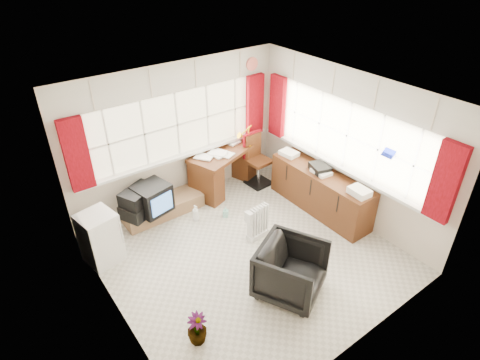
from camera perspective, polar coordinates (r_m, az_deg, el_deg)
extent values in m
plane|color=beige|center=(6.26, 1.12, -10.53)|extent=(4.00, 4.00, 0.00)
plane|color=beige|center=(6.98, -8.87, 6.32)|extent=(4.00, 0.00, 4.00)
plane|color=beige|center=(4.43, 17.62, -12.18)|extent=(4.00, 0.00, 4.00)
plane|color=beige|center=(4.78, -18.35, -8.60)|extent=(0.00, 4.00, 4.00)
plane|color=beige|center=(6.75, 14.89, 4.65)|extent=(0.00, 4.00, 4.00)
plane|color=white|center=(4.93, 1.43, 11.43)|extent=(4.00, 4.00, 0.00)
plane|color=#F3EAC1|center=(6.88, -8.92, 7.76)|extent=(3.60, 0.00, 3.60)
cube|color=white|center=(7.10, -8.38, 3.39)|extent=(3.70, 0.12, 0.05)
cube|color=white|center=(6.47, -18.22, 4.85)|extent=(0.03, 0.02, 1.10)
cube|color=white|center=(6.65, -13.43, 6.36)|extent=(0.03, 0.02, 1.10)
cube|color=white|center=(6.87, -8.88, 7.74)|extent=(0.03, 0.02, 1.10)
cube|color=white|center=(7.14, -4.63, 8.98)|extent=(0.03, 0.02, 1.10)
cube|color=white|center=(7.45, -0.68, 10.08)|extent=(0.03, 0.02, 1.10)
plane|color=#F3EAC1|center=(6.65, 15.01, 6.13)|extent=(0.00, 3.60, 3.60)
cube|color=white|center=(6.88, 14.13, 1.71)|extent=(0.12, 3.70, 0.05)
cube|color=white|center=(6.07, 23.50, 1.85)|extent=(0.02, 0.03, 1.10)
cube|color=white|center=(6.33, 19.04, 4.09)|extent=(0.02, 0.03, 1.10)
cube|color=white|center=(6.64, 14.95, 6.11)|extent=(0.02, 0.03, 1.10)
cube|color=white|center=(6.99, 11.22, 7.92)|extent=(0.02, 0.03, 1.10)
cube|color=white|center=(7.37, 7.83, 9.52)|extent=(0.02, 0.03, 1.10)
cube|color=maroon|center=(6.30, -22.21, 3.31)|extent=(0.35, 0.10, 1.15)
cube|color=maroon|center=(7.62, 2.11, 10.62)|extent=(0.35, 0.10, 1.15)
cube|color=maroon|center=(7.59, 5.35, 10.41)|extent=(0.10, 0.35, 1.15)
cube|color=maroon|center=(5.83, 27.16, -0.34)|extent=(0.10, 0.35, 1.15)
cube|color=beige|center=(6.58, -9.43, 14.06)|extent=(3.95, 0.08, 0.48)
cube|color=beige|center=(6.34, 15.91, 12.60)|extent=(0.08, 3.95, 0.48)
cube|color=#542913|center=(7.41, -2.39, 3.99)|extent=(1.51, 1.07, 0.06)
cube|color=#542913|center=(7.25, -4.82, -0.36)|extent=(0.49, 0.68, 0.72)
cube|color=#542913|center=(7.97, -0.05, 2.94)|extent=(0.49, 0.68, 0.72)
cube|color=white|center=(7.39, -2.40, 4.27)|extent=(0.32, 0.37, 0.02)
cube|color=white|center=(7.39, -2.40, 4.30)|extent=(0.32, 0.37, 0.02)
cube|color=white|center=(7.38, -2.40, 4.32)|extent=(0.32, 0.37, 0.02)
cube|color=white|center=(7.38, -2.40, 4.35)|extent=(0.32, 0.37, 0.02)
cube|color=white|center=(7.38, -2.40, 4.38)|extent=(0.32, 0.37, 0.02)
cube|color=white|center=(7.38, -2.40, 4.41)|extent=(0.32, 0.37, 0.02)
cylinder|color=#ECA809|center=(7.57, 1.22, 4.99)|extent=(0.10, 0.10, 0.02)
cylinder|color=#ECA809|center=(7.48, 1.24, 6.28)|extent=(0.02, 0.02, 0.38)
cone|color=#ECA809|center=(7.42, 1.25, 7.31)|extent=(0.16, 0.14, 0.15)
cube|color=black|center=(7.88, 2.64, -0.35)|extent=(0.46, 0.46, 0.04)
cylinder|color=silver|center=(7.76, 2.68, 1.08)|extent=(0.06, 0.06, 0.50)
cube|color=#542913|center=(7.63, 2.73, 2.67)|extent=(0.45, 0.43, 0.06)
cube|color=#542913|center=(7.64, 1.71, 5.01)|extent=(0.38, 0.07, 0.48)
cube|color=maroon|center=(7.64, 1.71, 5.13)|extent=(0.42, 0.09, 0.50)
imported|color=black|center=(5.50, 7.26, -12.66)|extent=(1.12, 1.13, 0.77)
cube|color=white|center=(6.57, 2.51, -7.67)|extent=(0.39, 0.19, 0.08)
cube|color=white|center=(6.30, 1.44, -6.35)|extent=(0.03, 0.12, 0.49)
cube|color=white|center=(6.33, 1.82, -6.13)|extent=(0.03, 0.12, 0.49)
cube|color=white|center=(6.36, 2.19, -5.92)|extent=(0.03, 0.12, 0.49)
cube|color=white|center=(6.39, 2.57, -5.71)|extent=(0.03, 0.12, 0.49)
cube|color=white|center=(6.43, 2.93, -5.50)|extent=(0.03, 0.12, 0.49)
cube|color=white|center=(6.46, 3.30, -5.29)|extent=(0.03, 0.12, 0.49)
cube|color=white|center=(6.49, 3.65, -5.09)|extent=(0.03, 0.12, 0.49)
cube|color=#542913|center=(7.10, 11.30, -1.57)|extent=(0.50, 2.00, 0.75)
cube|color=white|center=(6.45, 16.62, -1.64)|extent=(0.24, 0.32, 0.10)
cube|color=white|center=(6.86, 11.50, 1.30)|extent=(0.24, 0.32, 0.10)
cube|color=white|center=(7.34, 7.00, 3.88)|extent=(0.24, 0.32, 0.10)
cube|color=black|center=(6.92, 11.27, 1.69)|extent=(0.36, 0.41, 0.12)
cube|color=#9B744D|center=(7.13, -10.90, -3.85)|extent=(1.40, 0.50, 0.25)
cube|color=black|center=(6.74, -12.35, -2.54)|extent=(0.62, 0.58, 0.48)
cube|color=#518DE7|center=(6.57, -11.01, -3.37)|extent=(0.40, 0.10, 0.33)
cube|color=black|center=(6.80, -13.95, -3.72)|extent=(0.75, 0.63, 0.23)
cube|color=black|center=(6.67, -14.20, -2.12)|extent=(0.69, 0.59, 0.22)
cube|color=white|center=(6.26, -19.28, -7.77)|extent=(0.56, 0.56, 0.82)
cube|color=silver|center=(6.09, -16.56, -7.02)|extent=(0.02, 0.02, 0.43)
imported|color=white|center=(6.87, -6.35, -4.67)|extent=(0.13, 0.13, 0.29)
imported|color=#99E4D2|center=(6.95, -2.05, -4.55)|extent=(0.13, 0.13, 0.19)
imported|color=black|center=(5.09, -6.14, -20.30)|extent=(0.25, 0.25, 0.43)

